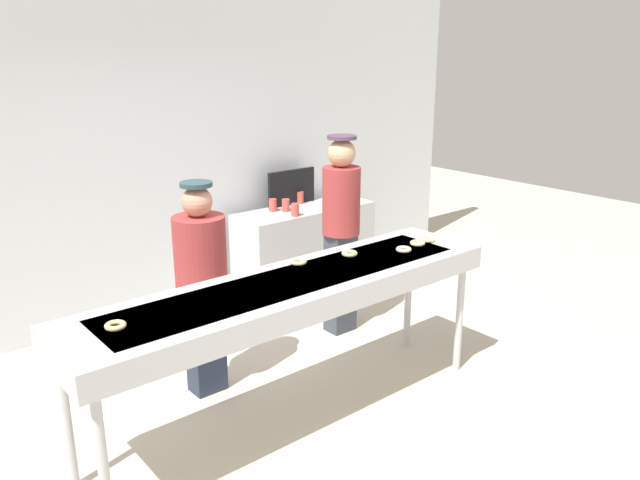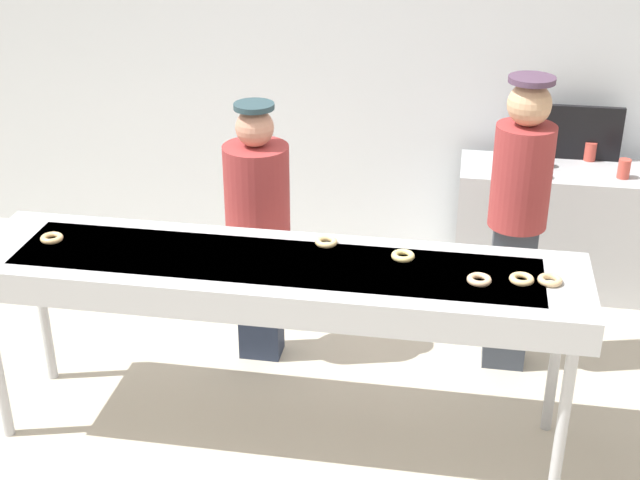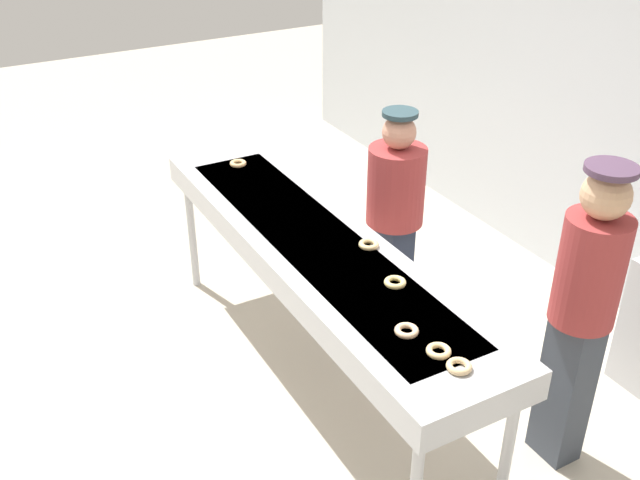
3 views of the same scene
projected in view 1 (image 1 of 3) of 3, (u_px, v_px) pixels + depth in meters
The scene contains 18 objects.
ground_plane at pixel (295, 418), 4.27m from camera, with size 16.00×16.00×0.00m, color beige.
back_wall at pixel (131, 151), 5.53m from camera, with size 8.00×0.12×3.08m, color silver.
fryer_conveyor at pixel (293, 292), 3.99m from camera, with size 2.99×0.69×1.01m.
plain_donut_0 at pixel (349, 253), 4.43m from camera, with size 0.11×0.11×0.03m, color #EFD582.
plain_donut_1 at pixel (404, 249), 4.52m from camera, with size 0.11×0.11×0.03m, color beige.
plain_donut_2 at pixel (427, 239), 4.76m from camera, with size 0.11×0.11×0.03m, color #EAC389.
plain_donut_3 at pixel (418, 243), 4.67m from camera, with size 0.11×0.11×0.03m, color #F6CF8C.
plain_donut_4 at pixel (298, 262), 4.26m from camera, with size 0.11×0.11×0.03m, color #ECCA87.
plain_donut_5 at pixel (115, 326), 3.28m from camera, with size 0.11×0.11×0.03m, color #F4C482.
worker_baker at pixel (341, 224), 5.33m from camera, with size 0.32×0.32×1.73m.
worker_assistant at pixel (201, 275), 4.37m from camera, with size 0.37×0.37×1.56m.
prep_counter at pixel (305, 248), 6.50m from camera, with size 1.49×0.53×0.85m, color #B7BABF.
paper_cup_0 at pixel (295, 210), 6.06m from camera, with size 0.08×0.08×0.12m, color #CC4C3F.
paper_cup_1 at pixel (286, 205), 6.24m from camera, with size 0.08×0.08×0.12m, color #CC4C3F.
paper_cup_2 at pixel (273, 205), 6.25m from camera, with size 0.08×0.08×0.12m, color #CC4C3F.
paper_cup_3 at pixel (331, 200), 6.46m from camera, with size 0.08×0.08×0.12m, color #CC4C3F.
paper_cup_4 at pixel (300, 197), 6.56m from camera, with size 0.08×0.08×0.12m, color #CC4C3F.
menu_display at pixel (292, 187), 6.48m from camera, with size 0.57×0.04×0.36m, color black.
Camera 1 is at (-2.25, -2.97, 2.42)m, focal length 35.18 mm.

